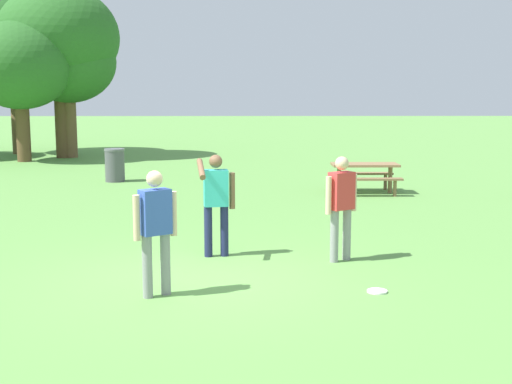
{
  "coord_description": "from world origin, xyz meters",
  "views": [
    {
      "loc": [
        0.73,
        -9.13,
        2.65
      ],
      "look_at": [
        0.85,
        1.73,
        1.0
      ],
      "focal_mm": 47.3,
      "sensor_mm": 36.0,
      "label": 1
    }
  ],
  "objects": [
    {
      "name": "tree_slender_mid",
      "position": [
        -6.59,
        17.46,
        4.61
      ],
      "size": [
        4.65,
        4.65,
        6.62
      ],
      "color": "brown",
      "rests_on": "ground"
    },
    {
      "name": "tree_broad_center",
      "position": [
        -8.88,
        19.13,
        4.76
      ],
      "size": [
        4.35,
        4.35,
        6.65
      ],
      "color": "brown",
      "rests_on": "ground"
    },
    {
      "name": "frisbee",
      "position": [
        2.43,
        -0.54,
        0.01
      ],
      "size": [
        0.27,
        0.27,
        0.03
      ],
      "primitive_type": "cylinder",
      "color": "white",
      "rests_on": "ground"
    },
    {
      "name": "person_thrower",
      "position": [
        2.16,
        1.13,
        0.94
      ],
      "size": [
        0.52,
        0.4,
        1.64
      ],
      "color": "gray",
      "rests_on": "ground"
    },
    {
      "name": "tree_back_left",
      "position": [
        -6.3,
        17.52,
        3.69
      ],
      "size": [
        3.74,
        3.74,
        5.31
      ],
      "color": "brown",
      "rests_on": "ground"
    },
    {
      "name": "trash_can_further_along",
      "position": [
        -3.17,
        10.4,
        0.48
      ],
      "size": [
        0.59,
        0.59,
        0.96
      ],
      "color": "#515156",
      "rests_on": "ground"
    },
    {
      "name": "picnic_table_near",
      "position": [
        3.73,
        8.1,
        0.56
      ],
      "size": [
        1.7,
        1.43,
        0.77
      ],
      "color": "olive",
      "rests_on": "ground"
    },
    {
      "name": "person_catcher",
      "position": [
        -0.46,
        -0.66,
        0.94
      ],
      "size": [
        0.52,
        0.4,
        1.64
      ],
      "color": "gray",
      "rests_on": "ground"
    },
    {
      "name": "person_bystander",
      "position": [
        0.21,
        1.42,
        0.96
      ],
      "size": [
        0.61,
        0.74,
        1.64
      ],
      "color": "#1E234C",
      "rests_on": "ground"
    },
    {
      "name": "tree_far_right",
      "position": [
        -7.65,
        16.01,
        3.51
      ],
      "size": [
        3.79,
        3.79,
        5.15
      ],
      "color": "brown",
      "rests_on": "ground"
    },
    {
      "name": "ground_plane",
      "position": [
        0.0,
        0.0,
        0.0
      ],
      "size": [
        120.0,
        120.0,
        0.0
      ],
      "primitive_type": "plane",
      "color": "#609947"
    }
  ]
}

